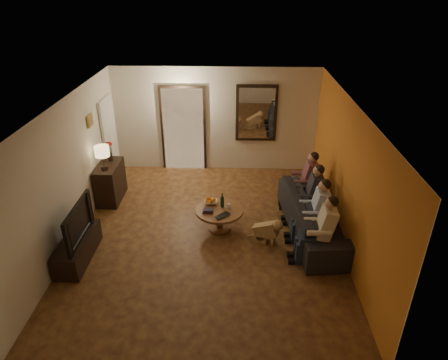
{
  "coord_description": "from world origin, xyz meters",
  "views": [
    {
      "loc": [
        0.52,
        -6.38,
        4.54
      ],
      "look_at": [
        0.3,
        0.3,
        1.05
      ],
      "focal_mm": 32.0,
      "sensor_mm": 36.0,
      "label": 1
    }
  ],
  "objects_px": {
    "tv": "(72,222)",
    "person_c": "(310,197)",
    "person_b": "(315,213)",
    "dog": "(266,230)",
    "dresser": "(110,182)",
    "bowl": "(211,202)",
    "person_a": "(321,232)",
    "person_d": "(306,183)",
    "sofa": "(317,215)",
    "table_lamp": "(103,158)",
    "laptop": "(224,217)",
    "coffee_table": "(220,219)",
    "tv_stand": "(78,248)",
    "wine_bottle": "(222,200)"
  },
  "relations": [
    {
      "from": "person_c",
      "to": "laptop",
      "type": "xyz_separation_m",
      "value": [
        -1.68,
        -0.55,
        -0.14
      ]
    },
    {
      "from": "tv_stand",
      "to": "person_a",
      "type": "bearing_deg",
      "value": 1.03
    },
    {
      "from": "table_lamp",
      "to": "person_c",
      "type": "xyz_separation_m",
      "value": [
        4.24,
        -0.62,
        -0.51
      ]
    },
    {
      "from": "tv",
      "to": "person_a",
      "type": "height_order",
      "value": "person_a"
    },
    {
      "from": "wine_bottle",
      "to": "tv_stand",
      "type": "bearing_deg",
      "value": -156.3
    },
    {
      "from": "person_a",
      "to": "laptop",
      "type": "bearing_deg",
      "value": 158.91
    },
    {
      "from": "tv",
      "to": "bowl",
      "type": "relative_size",
      "value": 4.45
    },
    {
      "from": "bowl",
      "to": "coffee_table",
      "type": "bearing_deg",
      "value": -50.71
    },
    {
      "from": "table_lamp",
      "to": "person_a",
      "type": "height_order",
      "value": "table_lamp"
    },
    {
      "from": "table_lamp",
      "to": "coffee_table",
      "type": "distance_m",
      "value": 2.77
    },
    {
      "from": "dog",
      "to": "laptop",
      "type": "relative_size",
      "value": 1.7
    },
    {
      "from": "person_a",
      "to": "table_lamp",
      "type": "bearing_deg",
      "value": 156.81
    },
    {
      "from": "sofa",
      "to": "person_c",
      "type": "height_order",
      "value": "person_c"
    },
    {
      "from": "dresser",
      "to": "bowl",
      "type": "xyz_separation_m",
      "value": [
        2.28,
        -0.89,
        0.06
      ]
    },
    {
      "from": "dresser",
      "to": "tv",
      "type": "relative_size",
      "value": 0.82
    },
    {
      "from": "person_b",
      "to": "person_d",
      "type": "relative_size",
      "value": 1.0
    },
    {
      "from": "person_c",
      "to": "laptop",
      "type": "height_order",
      "value": "person_c"
    },
    {
      "from": "sofa",
      "to": "person_a",
      "type": "xyz_separation_m",
      "value": [
        -0.1,
        -0.9,
        0.22
      ]
    },
    {
      "from": "laptop",
      "to": "dog",
      "type": "bearing_deg",
      "value": -54.57
    },
    {
      "from": "person_a",
      "to": "wine_bottle",
      "type": "distance_m",
      "value": 2.01
    },
    {
      "from": "coffee_table",
      "to": "laptop",
      "type": "height_order",
      "value": "laptop"
    },
    {
      "from": "person_a",
      "to": "person_d",
      "type": "xyz_separation_m",
      "value": [
        0.0,
        1.8,
        0.0
      ]
    },
    {
      "from": "sofa",
      "to": "person_c",
      "type": "relative_size",
      "value": 2.16
    },
    {
      "from": "person_a",
      "to": "person_d",
      "type": "height_order",
      "value": "same"
    },
    {
      "from": "bowl",
      "to": "laptop",
      "type": "distance_m",
      "value": 0.57
    },
    {
      "from": "tv_stand",
      "to": "coffee_table",
      "type": "distance_m",
      "value": 2.66
    },
    {
      "from": "table_lamp",
      "to": "tv_stand",
      "type": "height_order",
      "value": "table_lamp"
    },
    {
      "from": "bowl",
      "to": "person_a",
      "type": "bearing_deg",
      "value": -30.36
    },
    {
      "from": "person_a",
      "to": "person_c",
      "type": "xyz_separation_m",
      "value": [
        0.0,
        1.2,
        0.0
      ]
    },
    {
      "from": "dog",
      "to": "coffee_table",
      "type": "relative_size",
      "value": 0.6
    },
    {
      "from": "tv",
      "to": "laptop",
      "type": "bearing_deg",
      "value": -74.24
    },
    {
      "from": "dog",
      "to": "tv",
      "type": "bearing_deg",
      "value": -147.85
    },
    {
      "from": "tv_stand",
      "to": "sofa",
      "type": "bearing_deg",
      "value": 12.67
    },
    {
      "from": "dog",
      "to": "wine_bottle",
      "type": "height_order",
      "value": "wine_bottle"
    },
    {
      "from": "person_a",
      "to": "bowl",
      "type": "bearing_deg",
      "value": 149.64
    },
    {
      "from": "tv",
      "to": "person_c",
      "type": "bearing_deg",
      "value": -73.26
    },
    {
      "from": "tv_stand",
      "to": "person_b",
      "type": "height_order",
      "value": "person_b"
    },
    {
      "from": "tv_stand",
      "to": "bowl",
      "type": "bearing_deg",
      "value": 28.18
    },
    {
      "from": "person_a",
      "to": "dog",
      "type": "relative_size",
      "value": 2.14
    },
    {
      "from": "person_a",
      "to": "person_c",
      "type": "distance_m",
      "value": 1.2
    },
    {
      "from": "wine_bottle",
      "to": "person_c",
      "type": "bearing_deg",
      "value": 5.7
    },
    {
      "from": "person_b",
      "to": "dog",
      "type": "xyz_separation_m",
      "value": [
        -0.9,
        -0.09,
        -0.32
      ]
    },
    {
      "from": "tv_stand",
      "to": "person_b",
      "type": "relative_size",
      "value": 1.07
    },
    {
      "from": "person_b",
      "to": "bowl",
      "type": "height_order",
      "value": "person_b"
    },
    {
      "from": "person_c",
      "to": "sofa",
      "type": "bearing_deg",
      "value": -71.57
    },
    {
      "from": "wine_bottle",
      "to": "person_d",
      "type": "bearing_deg",
      "value": 24.08
    },
    {
      "from": "person_b",
      "to": "dog",
      "type": "height_order",
      "value": "person_b"
    },
    {
      "from": "tv_stand",
      "to": "wine_bottle",
      "type": "xyz_separation_m",
      "value": [
        2.51,
        1.1,
        0.39
      ]
    },
    {
      "from": "sofa",
      "to": "person_b",
      "type": "xyz_separation_m",
      "value": [
        -0.1,
        -0.3,
        0.22
      ]
    },
    {
      "from": "dresser",
      "to": "tv",
      "type": "distance_m",
      "value": 2.14
    }
  ]
}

